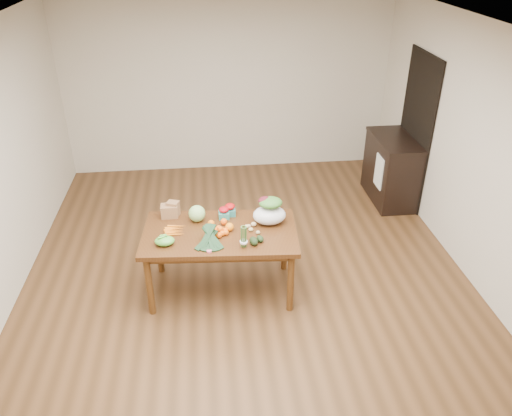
{
  "coord_description": "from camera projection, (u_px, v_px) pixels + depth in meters",
  "views": [
    {
      "loc": [
        -0.39,
        -4.57,
        3.51
      ],
      "look_at": [
        0.11,
        0.0,
        0.88
      ],
      "focal_mm": 35.0,
      "sensor_mm": 36.0,
      "label": 1
    }
  ],
  "objects": [
    {
      "name": "dish_towel",
      "position": [
        379.0,
        172.0,
        6.85
      ],
      "size": [
        0.02,
        0.28,
        0.45
      ],
      "primitive_type": "cube",
      "color": "white",
      "rests_on": "cabinet"
    },
    {
      "name": "orange_c",
      "position": [
        229.0,
        227.0,
        5.13
      ],
      "size": [
        0.09,
        0.09,
        0.09
      ],
      "primitive_type": "sphere",
      "color": "orange",
      "rests_on": "dining_table"
    },
    {
      "name": "cabinet",
      "position": [
        391.0,
        169.0,
        7.1
      ],
      "size": [
        0.52,
        1.02,
        0.94
      ],
      "primitive_type": "cube",
      "color": "black",
      "rests_on": "floor"
    },
    {
      "name": "strawberry_basket_b",
      "position": [
        230.0,
        211.0,
        5.41
      ],
      "size": [
        0.12,
        0.12,
        0.11
      ],
      "primitive_type": null,
      "rotation": [
        0.0,
        0.0,
        -0.07
      ],
      "color": "#B50C0D",
      "rests_on": "dining_table"
    },
    {
      "name": "doorway_dark",
      "position": [
        415.0,
        131.0,
        6.82
      ],
      "size": [
        0.02,
        1.0,
        2.1
      ],
      "primitive_type": "cube",
      "color": "black",
      "rests_on": "floor"
    },
    {
      "name": "carrots",
      "position": [
        175.0,
        230.0,
        5.14
      ],
      "size": [
        0.24,
        0.23,
        0.03
      ],
      "primitive_type": null,
      "rotation": [
        0.0,
        0.0,
        -0.07
      ],
      "color": "orange",
      "rests_on": "dining_table"
    },
    {
      "name": "potato_d",
      "position": [
        249.0,
        226.0,
        5.2
      ],
      "size": [
        0.05,
        0.04,
        0.04
      ],
      "primitive_type": "ellipsoid",
      "color": "tan",
      "rests_on": "dining_table"
    },
    {
      "name": "strawberry_basket_a",
      "position": [
        224.0,
        214.0,
        5.36
      ],
      "size": [
        0.12,
        0.12,
        0.1
      ],
      "primitive_type": null,
      "rotation": [
        0.0,
        0.0,
        -0.07
      ],
      "color": "#AC0B1A",
      "rests_on": "dining_table"
    },
    {
      "name": "ceiling",
      "position": [
        244.0,
        30.0,
        4.39
      ],
      "size": [
        5.0,
        6.0,
        0.02
      ],
      "primitive_type": "cube",
      "color": "white",
      "rests_on": "room_walls"
    },
    {
      "name": "paper_bag",
      "position": [
        169.0,
        210.0,
        5.36
      ],
      "size": [
        0.25,
        0.22,
        0.17
      ],
      "primitive_type": null,
      "rotation": [
        0.0,
        0.0,
        -0.07
      ],
      "color": "#8D5B3F",
      "rests_on": "dining_table"
    },
    {
      "name": "asparagus_bundle",
      "position": [
        244.0,
        237.0,
        4.83
      ],
      "size": [
        0.09,
        0.12,
        0.26
      ],
      "primitive_type": null,
      "rotation": [
        0.15,
        0.0,
        -0.07
      ],
      "color": "#4C7736",
      "rests_on": "dining_table"
    },
    {
      "name": "orange_a",
      "position": [
        211.0,
        223.0,
        5.21
      ],
      "size": [
        0.07,
        0.07,
        0.07
      ],
      "primitive_type": "sphere",
      "color": "orange",
      "rests_on": "dining_table"
    },
    {
      "name": "potato_b",
      "position": [
        251.0,
        229.0,
        5.14
      ],
      "size": [
        0.05,
        0.04,
        0.04
      ],
      "primitive_type": "ellipsoid",
      "color": "#DBC67E",
      "rests_on": "dining_table"
    },
    {
      "name": "potato_a",
      "position": [
        247.0,
        226.0,
        5.19
      ],
      "size": [
        0.05,
        0.04,
        0.04
      ],
      "primitive_type": "ellipsoid",
      "color": "tan",
      "rests_on": "dining_table"
    },
    {
      "name": "cabbage",
      "position": [
        197.0,
        214.0,
        5.28
      ],
      "size": [
        0.18,
        0.18,
        0.18
      ],
      "primitive_type": "sphere",
      "color": "#9FC672",
      "rests_on": "dining_table"
    },
    {
      "name": "avocado_b",
      "position": [
        260.0,
        239.0,
        4.97
      ],
      "size": [
        0.09,
        0.11,
        0.07
      ],
      "primitive_type": "ellipsoid",
      "rotation": [
        0.0,
        0.0,
        0.3
      ],
      "color": "black",
      "rests_on": "dining_table"
    },
    {
      "name": "floor",
      "position": [
        247.0,
        275.0,
        5.72
      ],
      "size": [
        6.0,
        6.0,
        0.0
      ],
      "primitive_type": "plane",
      "color": "brown",
      "rests_on": "ground"
    },
    {
      "name": "avocado_a",
      "position": [
        254.0,
        241.0,
        4.92
      ],
      "size": [
        0.11,
        0.14,
        0.08
      ],
      "primitive_type": "ellipsoid",
      "rotation": [
        0.0,
        0.0,
        0.3
      ],
      "color": "black",
      "rests_on": "dining_table"
    },
    {
      "name": "potato_e",
      "position": [
        258.0,
        232.0,
        5.09
      ],
      "size": [
        0.05,
        0.04,
        0.04
      ],
      "primitive_type": "ellipsoid",
      "color": "tan",
      "rests_on": "dining_table"
    },
    {
      "name": "kale_bunch",
      "position": [
        209.0,
        239.0,
        4.87
      ],
      "size": [
        0.35,
        0.42,
        0.16
      ],
      "primitive_type": null,
      "rotation": [
        0.0,
        0.0,
        -0.07
      ],
      "color": "black",
      "rests_on": "dining_table"
    },
    {
      "name": "snap_pea_bag",
      "position": [
        165.0,
        241.0,
        4.91
      ],
      "size": [
        0.2,
        0.15,
        0.09
      ],
      "primitive_type": "ellipsoid",
      "color": "green",
      "rests_on": "dining_table"
    },
    {
      "name": "room_walls",
      "position": [
        245.0,
        169.0,
        5.06
      ],
      "size": [
        5.02,
        6.02,
        2.7
      ],
      "color": "beige",
      "rests_on": "floor"
    },
    {
      "name": "orange_b",
      "position": [
        224.0,
        222.0,
        5.24
      ],
      "size": [
        0.07,
        0.07,
        0.07
      ],
      "primitive_type": "sphere",
      "color": "orange",
      "rests_on": "dining_table"
    },
    {
      "name": "dining_table",
      "position": [
        221.0,
        261.0,
        5.33
      ],
      "size": [
        1.64,
        0.99,
        0.75
      ],
      "primitive_type": "cube",
      "rotation": [
        0.0,
        0.0,
        -0.07
      ],
      "color": "#472910",
      "rests_on": "floor"
    },
    {
      "name": "potato_c",
      "position": [
        254.0,
        224.0,
        5.22
      ],
      "size": [
        0.06,
        0.05,
        0.05
      ],
      "primitive_type": "ellipsoid",
      "color": "tan",
      "rests_on": "dining_table"
    },
    {
      "name": "mandarin_cluster",
      "position": [
        220.0,
        230.0,
        5.07
      ],
      "size": [
        0.19,
        0.19,
        0.1
      ],
      "primitive_type": null,
      "rotation": [
        0.0,
        0.0,
        -0.07
      ],
      "color": "#E85B0E",
      "rests_on": "dining_table"
    },
    {
      "name": "salad_bag",
      "position": [
        269.0,
        212.0,
        5.22
      ],
      "size": [
        0.37,
        0.29,
        0.27
      ],
      "primitive_type": null,
      "rotation": [
        0.0,
        0.0,
        -0.07
      ],
      "color": "silver",
      "rests_on": "dining_table"
    }
  ]
}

